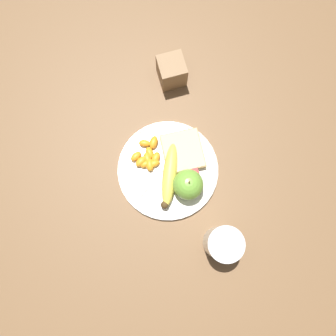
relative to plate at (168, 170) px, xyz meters
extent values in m
plane|color=brown|center=(0.00, 0.00, -0.01)|extent=(3.00, 3.00, 0.00)
cylinder|color=silver|center=(0.00, 0.00, 0.00)|extent=(0.26, 0.26, 0.01)
torus|color=silver|center=(0.00, 0.00, 0.00)|extent=(0.26, 0.26, 0.01)
cylinder|color=silver|center=(0.21, 0.07, 0.05)|extent=(0.08, 0.08, 0.11)
cylinder|color=orange|center=(0.21, 0.07, 0.04)|extent=(0.07, 0.07, 0.09)
sphere|color=#72B23D|center=(0.06, 0.04, 0.04)|extent=(0.08, 0.08, 0.08)
cylinder|color=brown|center=(0.06, 0.04, 0.08)|extent=(0.00, 0.00, 0.01)
ellipsoid|color=#E0CC4C|center=(0.02, 0.00, 0.02)|extent=(0.17, 0.09, 0.04)
sphere|color=#473319|center=(0.09, -0.03, 0.02)|extent=(0.02, 0.02, 0.02)
cube|color=#AB8751|center=(-0.03, 0.05, 0.02)|extent=(0.11, 0.11, 0.02)
cube|color=beige|center=(-0.03, 0.05, 0.02)|extent=(0.11, 0.10, 0.02)
cube|color=silver|center=(0.02, -0.05, 0.01)|extent=(0.08, 0.10, 0.00)
cube|color=silver|center=(-0.03, 0.02, 0.01)|extent=(0.05, 0.06, 0.00)
cube|color=white|center=(0.02, 0.05, 0.01)|extent=(0.04, 0.03, 0.02)
cube|color=#B21E1E|center=(0.02, 0.05, 0.02)|extent=(0.04, 0.04, 0.00)
ellipsoid|color=orange|center=(-0.08, -0.04, 0.01)|extent=(0.03, 0.04, 0.02)
ellipsoid|color=orange|center=(-0.04, -0.02, 0.01)|extent=(0.04, 0.04, 0.02)
ellipsoid|color=orange|center=(-0.03, -0.05, 0.01)|extent=(0.02, 0.03, 0.02)
ellipsoid|color=orange|center=(-0.05, -0.07, 0.01)|extent=(0.03, 0.04, 0.02)
ellipsoid|color=orange|center=(-0.08, -0.02, 0.01)|extent=(0.04, 0.04, 0.02)
ellipsoid|color=orange|center=(-0.04, -0.04, 0.01)|extent=(0.03, 0.02, 0.02)
ellipsoid|color=orange|center=(-0.02, -0.04, 0.01)|extent=(0.04, 0.03, 0.02)
ellipsoid|color=orange|center=(-0.04, -0.06, 0.01)|extent=(0.03, 0.04, 0.02)
ellipsoid|color=orange|center=(-0.02, -0.03, 0.01)|extent=(0.02, 0.03, 0.02)
ellipsoid|color=orange|center=(-0.05, -0.03, 0.01)|extent=(0.03, 0.02, 0.02)
cube|color=#93704C|center=(-0.25, 0.08, 0.03)|extent=(0.07, 0.07, 0.08)
camera|label=1|loc=(0.15, -0.04, 0.84)|focal=35.00mm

